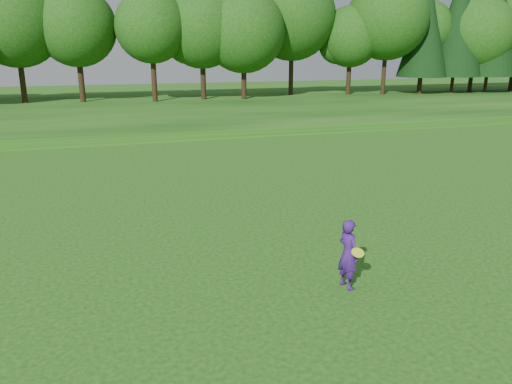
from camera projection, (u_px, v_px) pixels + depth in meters
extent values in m
plane|color=#14480D|center=(195.00, 291.00, 11.51)|extent=(140.00, 140.00, 0.00)
cube|color=#14480D|center=(124.00, 110.00, 42.65)|extent=(130.00, 30.00, 0.60)
cube|color=gray|center=(135.00, 141.00, 29.87)|extent=(130.00, 1.60, 0.04)
imported|color=#39176B|center=(348.00, 254.00, 11.48)|extent=(0.53, 0.69, 1.67)
cylinder|color=#D5F326|center=(358.00, 253.00, 11.12)|extent=(0.29, 0.27, 0.15)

